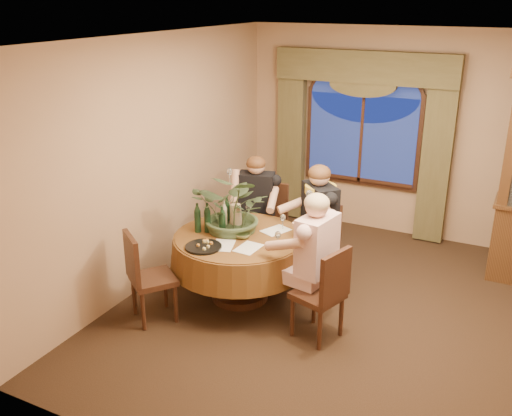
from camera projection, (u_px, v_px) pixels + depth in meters
The scene contains 31 objects.
floor at pixel (341, 314), 6.03m from camera, with size 5.00×5.00×0.00m, color black.
wall_back at pixel (407, 135), 7.63m from camera, with size 4.50×4.50×0.00m, color #A07B5D.
ceiling at pixel (358, 39), 5.04m from camera, with size 5.00×5.00×0.00m, color white.
window at pixel (362, 139), 7.86m from camera, with size 1.62×0.10×1.32m, color navy, non-canonical shape.
arched_transom at pixel (365, 82), 7.58m from camera, with size 1.60×0.06×0.44m, color navy, non-canonical shape.
drapery_left at pixel (291, 140), 8.29m from camera, with size 0.38×0.14×2.32m, color #494325.
drapery_right at pixel (436, 157), 7.42m from camera, with size 0.38×0.14×2.32m, color #494325.
swag_valance at pixel (365, 67), 7.44m from camera, with size 2.45×0.16×0.42m, color #494325, non-canonical shape.
dining_table at pixel (240, 267), 6.23m from camera, with size 1.50×1.50×0.75m, color maroon.
chair_right at pixel (318, 292), 5.49m from camera, with size 0.42×0.42×0.96m, color black.
chair_back_right at pixel (314, 242), 6.59m from camera, with size 0.42×0.42×0.96m, color black.
chair_back at pixel (267, 225), 7.10m from camera, with size 0.42×0.42×0.96m, color black.
chair_front_left at pixel (153, 277), 5.80m from camera, with size 0.42×0.42×0.96m, color black.
person_pink at pixel (316, 263), 5.57m from camera, with size 0.51×0.47×1.43m, color beige, non-canonical shape.
person_back at pixel (256, 209), 7.02m from camera, with size 0.49×0.45×1.37m, color black, non-canonical shape.
person_scarf at pixel (319, 226), 6.41m from camera, with size 0.52×0.48×1.45m, color black, non-canonical shape.
stoneware_vase at pixel (236, 216), 6.25m from camera, with size 0.15×0.15×0.28m, color tan, non-canonical shape.
centerpiece_plant at pixel (235, 179), 6.03m from camera, with size 0.88×0.98×0.77m, color #3A4E31.
olive_bowl at pixel (243, 235), 6.04m from camera, with size 0.17×0.17×0.05m, color brown.
cheese_platter at pixel (204, 247), 5.80m from camera, with size 0.37×0.37×0.02m, color black.
wine_bottle_0 at pixel (207, 218), 6.14m from camera, with size 0.07×0.07×0.33m, color black.
wine_bottle_1 at pixel (222, 221), 6.05m from camera, with size 0.07×0.07×0.33m, color black.
wine_bottle_2 at pixel (227, 210), 6.35m from camera, with size 0.07×0.07×0.33m, color black.
wine_bottle_3 at pixel (198, 218), 6.14m from camera, with size 0.07×0.07×0.33m, color black.
wine_bottle_4 at pixel (224, 215), 6.21m from camera, with size 0.07×0.07×0.33m, color tan.
tasting_paper_0 at pixel (248, 248), 5.79m from camera, with size 0.21×0.30×0.00m, color white.
tasting_paper_1 at pixel (276, 230), 6.22m from camera, with size 0.21×0.30×0.00m, color white.
tasting_paper_2 at pixel (223, 245), 5.85m from camera, with size 0.21×0.30×0.00m, color white.
wine_glass_person_pink at pixel (278, 239), 5.79m from camera, with size 0.07×0.07×0.18m, color silver, non-canonical shape.
wine_glass_person_back at pixel (249, 211), 6.53m from camera, with size 0.07×0.07×0.18m, color silver, non-canonical shape.
wine_glass_person_scarf at pixel (283, 222), 6.23m from camera, with size 0.07×0.07×0.18m, color silver, non-canonical shape.
Camera 1 is at (1.55, -5.09, 3.18)m, focal length 40.00 mm.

